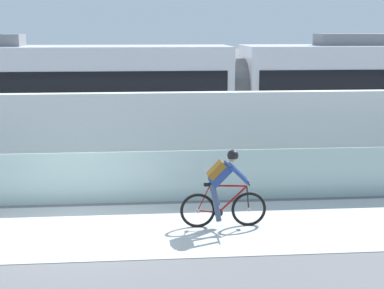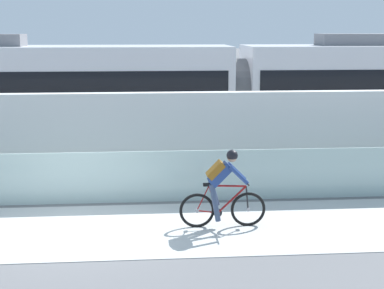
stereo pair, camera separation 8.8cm
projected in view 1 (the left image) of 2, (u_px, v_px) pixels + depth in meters
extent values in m
plane|color=slate|center=(73.00, 231.00, 11.51)|extent=(200.00, 200.00, 0.00)
cube|color=beige|center=(73.00, 231.00, 11.51)|extent=(32.00, 3.20, 0.01)
cube|color=#ADC6C1|center=(81.00, 178.00, 13.20)|extent=(32.00, 0.05, 1.21)
cube|color=silver|center=(87.00, 139.00, 14.84)|extent=(32.00, 0.36, 2.36)
cube|color=#595654|center=(96.00, 161.00, 17.50)|extent=(32.00, 0.08, 0.01)
cube|color=#595654|center=(99.00, 151.00, 18.90)|extent=(32.00, 0.08, 0.01)
cube|color=silver|center=(52.00, 97.00, 17.70)|extent=(11.00, 2.50, 3.10)
cube|color=black|center=(51.00, 86.00, 17.63)|extent=(10.56, 2.54, 1.04)
cube|color=orange|center=(54.00, 141.00, 17.98)|extent=(10.78, 2.53, 0.28)
cube|color=#232326|center=(166.00, 144.00, 18.32)|extent=(1.40, 1.88, 0.20)
cylinder|color=black|center=(167.00, 150.00, 17.63)|extent=(0.60, 0.10, 0.60)
cylinder|color=black|center=(165.00, 141.00, 19.03)|extent=(0.60, 0.10, 0.60)
cube|color=slate|center=(355.00, 39.00, 18.18)|extent=(2.40, 1.10, 0.36)
cube|color=#232326|center=(303.00, 142.00, 18.70)|extent=(1.40, 1.88, 0.20)
cylinder|color=black|center=(309.00, 148.00, 18.01)|extent=(0.60, 0.10, 0.60)
cylinder|color=black|center=(297.00, 139.00, 19.41)|extent=(0.60, 0.10, 0.60)
cylinder|color=#59595B|center=(236.00, 95.00, 18.20)|extent=(0.60, 2.30, 2.30)
torus|color=black|center=(249.00, 209.00, 11.75)|extent=(0.72, 0.06, 0.72)
cylinder|color=#99999E|center=(249.00, 209.00, 11.75)|extent=(0.07, 0.10, 0.07)
torus|color=black|center=(198.00, 211.00, 11.66)|extent=(0.72, 0.06, 0.72)
cylinder|color=#99999E|center=(198.00, 211.00, 11.66)|extent=(0.07, 0.10, 0.07)
cylinder|color=maroon|center=(233.00, 199.00, 11.68)|extent=(0.60, 0.04, 0.58)
cylinder|color=maroon|center=(214.00, 199.00, 11.64)|extent=(0.22, 0.04, 0.59)
cylinder|color=maroon|center=(228.00, 186.00, 11.61)|extent=(0.76, 0.04, 0.07)
cylinder|color=maroon|center=(208.00, 212.00, 11.68)|extent=(0.43, 0.03, 0.09)
cylinder|color=maroon|center=(204.00, 198.00, 11.62)|extent=(0.27, 0.02, 0.53)
cylinder|color=black|center=(248.00, 198.00, 11.70)|extent=(0.08, 0.03, 0.49)
cube|color=black|center=(210.00, 185.00, 11.57)|extent=(0.24, 0.10, 0.05)
cylinder|color=black|center=(247.00, 181.00, 11.63)|extent=(0.03, 0.58, 0.03)
cylinder|color=#262628|center=(218.00, 213.00, 11.71)|extent=(0.18, 0.02, 0.18)
cube|color=navy|center=(221.00, 174.00, 11.55)|extent=(0.50, 0.28, 0.51)
cube|color=#8C5919|center=(216.00, 170.00, 11.52)|extent=(0.38, 0.30, 0.38)
sphere|color=tan|center=(233.00, 157.00, 11.50)|extent=(0.20, 0.20, 0.20)
sphere|color=black|center=(233.00, 155.00, 11.49)|extent=(0.23, 0.23, 0.23)
cylinder|color=navy|center=(240.00, 175.00, 11.42)|extent=(0.41, 0.08, 0.41)
cylinder|color=navy|center=(237.00, 171.00, 11.73)|extent=(0.41, 0.08, 0.41)
cylinder|color=#384766|center=(216.00, 203.00, 11.57)|extent=(0.25, 0.11, 0.79)
cylinder|color=#384766|center=(215.00, 193.00, 11.71)|extent=(0.25, 0.11, 0.52)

